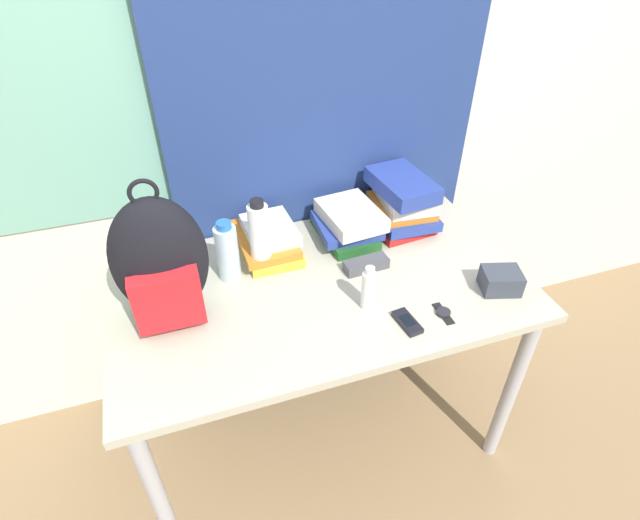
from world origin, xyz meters
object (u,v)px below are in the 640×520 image
Objects in this scene: book_stack_left at (269,239)px; wristwatch at (443,313)px; sunglasses_case at (366,265)px; cell_phone at (407,322)px; camera_pouch at (501,281)px; sunscreen_bottle at (369,289)px; book_stack_center at (348,223)px; book_stack_right at (402,202)px; water_bottle at (228,252)px; sports_bottle at (260,239)px; backpack at (161,263)px.

wristwatch is at bearing -48.91° from book_stack_left.
sunglasses_case is (0.28, -0.20, -0.03)m from book_stack_left.
camera_pouch is (0.35, 0.05, 0.03)m from cell_phone.
sunscreen_bottle is (0.21, -0.37, 0.02)m from book_stack_left.
sunglasses_case is (-0.01, -0.19, -0.04)m from book_stack_center.
book_stack_right is at bearing 0.36° from book_stack_left.
wristwatch is (0.14, -0.28, -0.01)m from sunglasses_case.
book_stack_right reaches higher than sunscreen_bottle.
wristwatch is at bearing 1.31° from cell_phone.
sports_bottle is at bearing -2.05° from water_bottle.
book_stack_center is 0.46m from water_bottle.
book_stack_left is at bearing 121.48° from cell_phone.
camera_pouch is at bearing 11.15° from wristwatch.
sports_bottle reaches higher than cell_phone.
sports_bottle is (-0.05, -0.10, 0.08)m from book_stack_left.
book_stack_center reaches higher than camera_pouch.
backpack reaches higher than cell_phone.
book_stack_right is at bearing 8.46° from water_bottle.
sunscreen_bottle reaches higher than camera_pouch.
book_stack_right is at bearing 79.62° from wristwatch.
cell_phone is at bearing -53.51° from sunscreen_bottle.
camera_pouch is at bearing -32.69° from sunglasses_case.
water_bottle is 0.11m from sports_bottle.
sunscreen_bottle is at bearing -46.09° from sports_bottle.
backpack is 2.95× the size of sunglasses_case.
backpack is at bearing -162.40° from book_stack_center.
backpack is 0.60m from sunscreen_bottle.
camera_pouch is (0.36, -0.23, 0.02)m from sunglasses_case.
camera_pouch is (1.00, -0.22, -0.16)m from backpack.
book_stack_left is 0.64m from wristwatch.
cell_phone is 0.28m from sunglasses_case.
book_stack_right is 0.54m from cell_phone.
camera_pouch reaches higher than sunglasses_case.
sports_bottle is 1.95× the size of camera_pouch.
book_stack_left is 0.43m from sunscreen_bottle.
book_stack_left is 0.19m from water_bottle.
camera_pouch is 0.23m from wristwatch.
book_stack_left is at bearing 145.98° from camera_pouch.
book_stack_right reaches higher than book_stack_center.
sunglasses_case is at bearing -13.72° from water_bottle.
sunglasses_case is at bearing -92.70° from book_stack_center.
backpack is 0.33m from sports_bottle.
sunscreen_bottle is (-0.29, -0.37, -0.03)m from book_stack_right.
camera_pouch is at bearing -34.02° from book_stack_left.
sunscreen_bottle is at bearing 152.42° from wristwatch.
cell_phone is 0.71× the size of sunglasses_case.
water_bottle is at bearing 146.23° from wristwatch.
sunglasses_case is at bearing 116.21° from wristwatch.
camera_pouch is at bearing -22.99° from water_bottle.
sunglasses_case is at bearing 68.57° from sunscreen_bottle.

